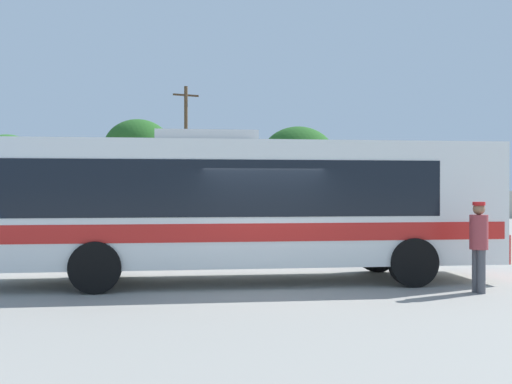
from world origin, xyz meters
name	(u,v)px	position (x,y,z in m)	size (l,w,h in m)	color
ground_plane	(211,245)	(0.00, 10.00, 0.00)	(300.00, 300.00, 0.00)	gray
perimeter_wall	(183,206)	(0.00, 27.52, 0.95)	(80.00, 0.30, 1.91)	#B2AD9E
coach_bus_white_red	(238,202)	(-0.36, 0.76, 1.79)	(11.42, 3.09, 3.34)	white
attendant_by_bus_door	(479,241)	(4.16, -1.58, 1.04)	(0.41, 0.41, 1.82)	#4C4C51
parked_car_second_red	(16,213)	(-9.24, 22.50, 0.77)	(4.19, 2.25, 1.45)	red
parked_car_third_red	(120,212)	(-3.75, 23.00, 0.77)	(4.55, 2.20, 1.44)	red
utility_pole_far	(186,150)	(0.36, 29.78, 4.68)	(1.76, 0.61, 8.99)	#4C3823
roadside_tree_left	(7,161)	(-11.96, 33.94, 4.03)	(4.38, 4.38, 5.90)	brown
roadside_tree_midleft	(138,148)	(-2.85, 31.47, 4.87)	(4.70, 4.70, 6.88)	brown
roadside_tree_midright	(298,159)	(8.87, 32.69, 4.29)	(5.63, 5.63, 6.69)	brown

